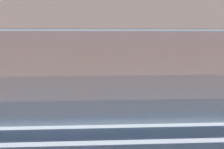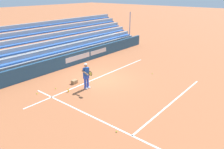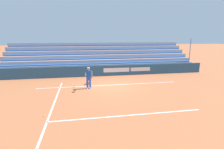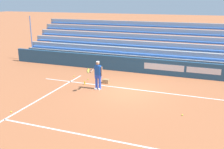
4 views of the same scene
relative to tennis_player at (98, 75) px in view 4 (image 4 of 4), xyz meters
The scene contains 13 objects.
ground_plane 2.04m from the tennis_player, behind, with size 160.00×160.00×0.00m, color #B7663D.
court_baseline_white 2.15m from the tennis_player, 157.93° to the right, with size 12.00×0.10×0.01m, color white.
court_sideline_white 4.50m from the tennis_player, 58.63° to the left, with size 0.10×12.00×0.01m, color white.
court_service_line_white 5.64m from the tennis_player, 109.03° to the left, with size 8.22×0.10×0.01m, color white.
back_wall_sponsor_board 4.82m from the tennis_player, 112.31° to the right, with size 22.41×0.25×1.10m.
bleacher_stand 7.31m from the tennis_player, 104.38° to the right, with size 21.29×4.00×3.85m.
tennis_player is the anchor object (origin of this frame).
ball_box_cardboard 1.48m from the tennis_player, 90.68° to the right, with size 0.40×0.30×0.26m, color #A87F51.
tennis_ball_toward_net 5.61m from the tennis_player, 158.62° to the left, with size 0.07×0.07×0.07m, color #CCE533.
tennis_ball_midcourt 2.24m from the tennis_player, 47.57° to the right, with size 0.07×0.07×0.07m, color #CCE533.
tennis_ball_stray_back 5.28m from the tennis_player, 60.87° to the left, with size 0.07×0.07×0.07m, color #CCE533.
tennis_ball_far_left 3.30m from the tennis_player, 34.69° to the right, with size 0.07×0.07×0.07m, color #CCE533.
water_bottle 1.49m from the tennis_player, 24.81° to the right, with size 0.07×0.07×0.22m, color yellow.
Camera 4 is at (-4.22, 13.86, 5.22)m, focal length 42.00 mm.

